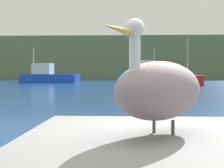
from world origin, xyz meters
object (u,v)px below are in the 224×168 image
fishing_boat_red (164,77)px  fishing_boat_blue (48,76)px  pelican (160,90)px  fishing_boat_teal (142,74)px

fishing_boat_red → fishing_boat_blue: (-13.45, 8.97, 0.03)m
pelican → fishing_boat_red: size_ratio=0.20×
fishing_boat_teal → pelican: bearing=-114.3°
pelican → fishing_boat_teal: size_ratio=0.22×
fishing_boat_teal → fishing_boat_blue: (-11.83, -2.83, -0.20)m
fishing_boat_red → fishing_boat_blue: size_ratio=0.94×
pelican → fishing_boat_red: (3.15, 30.72, -0.35)m
pelican → fishing_boat_teal: 42.55m
pelican → fishing_boat_red: fishing_boat_red is taller
fishing_boat_red → fishing_boat_teal: size_ratio=1.10×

